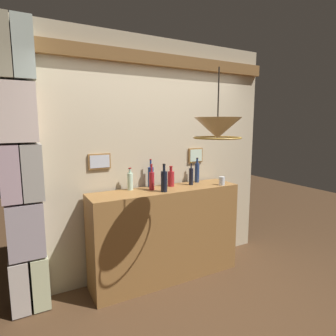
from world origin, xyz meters
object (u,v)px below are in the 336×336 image
object	(u,v)px
liquor_bottle_scotch	(197,172)
liquor_bottle_port	(171,178)
liquor_bottle_sherry	(191,176)
pendant_lamp	(218,129)
liquor_bottle_vermouth	(130,181)
glass_tumbler_rocks	(222,181)
liquor_bottle_bourbon	(164,181)
liquor_bottle_rye	(152,180)
liquor_bottle_amaro	(151,177)

from	to	relation	value
liquor_bottle_scotch	liquor_bottle_port	size ratio (longest dim) A/B	1.28
liquor_bottle_sherry	pendant_lamp	world-z (taller)	pendant_lamp
liquor_bottle_vermouth	glass_tumbler_rocks	size ratio (longest dim) A/B	2.46
liquor_bottle_scotch	liquor_bottle_vermouth	xyz separation A→B (m)	(-0.91, -0.00, -0.03)
liquor_bottle_bourbon	liquor_bottle_scotch	bearing A→B (deg)	23.03
liquor_bottle_bourbon	liquor_bottle_rye	xyz separation A→B (m)	(-0.08, 0.15, -0.01)
liquor_bottle_amaro	liquor_bottle_bourbon	distance (m)	0.29
liquor_bottle_amaro	liquor_bottle_port	world-z (taller)	liquor_bottle_amaro
liquor_bottle_scotch	liquor_bottle_rye	xyz separation A→B (m)	(-0.70, -0.11, -0.02)
liquor_bottle_amaro	glass_tumbler_rocks	distance (m)	0.87
liquor_bottle_bourbon	liquor_bottle_vermouth	size ratio (longest dim) A/B	1.22
liquor_bottle_port	liquor_bottle_sherry	xyz separation A→B (m)	(0.26, -0.05, 0.01)
liquor_bottle_amaro	liquor_bottle_vermouth	world-z (taller)	liquor_bottle_amaro
liquor_bottle_amaro	liquor_bottle_rye	xyz separation A→B (m)	(-0.06, -0.15, -0.02)
liquor_bottle_scotch	liquor_bottle_vermouth	size ratio (longest dim) A/B	1.24
liquor_bottle_sherry	liquor_bottle_bourbon	size ratio (longest dim) A/B	0.91
liquor_bottle_port	glass_tumbler_rocks	bearing A→B (deg)	-22.85
liquor_bottle_port	liquor_bottle_sherry	distance (m)	0.26
liquor_bottle_rye	pendant_lamp	xyz separation A→B (m)	(0.21, -0.89, 0.59)
liquor_bottle_rye	pendant_lamp	size ratio (longest dim) A/B	0.50
liquor_bottle_rye	liquor_bottle_sherry	bearing A→B (deg)	1.51
liquor_bottle_bourbon	liquor_bottle_vermouth	world-z (taller)	liquor_bottle_bourbon
liquor_bottle_vermouth	liquor_bottle_rye	size ratio (longest dim) A/B	0.86
liquor_bottle_amaro	liquor_bottle_vermouth	xyz separation A→B (m)	(-0.27, -0.03, -0.02)
liquor_bottle_port	pendant_lamp	distance (m)	1.13
liquor_bottle_bourbon	glass_tumbler_rocks	world-z (taller)	liquor_bottle_bourbon
liquor_bottle_scotch	liquor_bottle_bourbon	size ratio (longest dim) A/B	1.02
liquor_bottle_amaro	liquor_bottle_sherry	bearing A→B (deg)	-15.16
liquor_bottle_sherry	glass_tumbler_rocks	xyz separation A→B (m)	(0.32, -0.20, -0.06)
liquor_bottle_port	liquor_bottle_rye	size ratio (longest dim) A/B	0.83
liquor_bottle_vermouth	glass_tumbler_rocks	distance (m)	1.12
liquor_bottle_scotch	liquor_bottle_port	bearing A→B (deg)	-172.77
liquor_bottle_port	pendant_lamp	bearing A→B (deg)	-94.32
liquor_bottle_bourbon	liquor_bottle_rye	bearing A→B (deg)	118.99
liquor_bottle_scotch	glass_tumbler_rocks	xyz separation A→B (m)	(0.17, -0.30, -0.08)
liquor_bottle_vermouth	liquor_bottle_rye	world-z (taller)	liquor_bottle_rye
liquor_bottle_sherry	liquor_bottle_rye	xyz separation A→B (m)	(-0.54, -0.01, 0.00)
liquor_bottle_scotch	liquor_bottle_vermouth	bearing A→B (deg)	-179.90
liquor_bottle_port	liquor_bottle_bourbon	distance (m)	0.29
liquor_bottle_vermouth	liquor_bottle_sherry	bearing A→B (deg)	-7.42
liquor_bottle_rye	liquor_bottle_bourbon	bearing A→B (deg)	-61.01
liquor_bottle_vermouth	pendant_lamp	xyz separation A→B (m)	(0.43, -1.00, 0.60)
liquor_bottle_scotch	liquor_bottle_rye	size ratio (longest dim) A/B	1.06
liquor_bottle_bourbon	liquor_bottle_vermouth	distance (m)	0.39
liquor_bottle_amaro	liquor_bottle_sherry	size ratio (longest dim) A/B	1.18
liquor_bottle_sherry	liquor_bottle_bourbon	distance (m)	0.49
liquor_bottle_port	glass_tumbler_rocks	distance (m)	0.63
liquor_bottle_vermouth	liquor_bottle_rye	bearing A→B (deg)	-27.59
liquor_bottle_bourbon	liquor_bottle_rye	size ratio (longest dim) A/B	1.05
liquor_bottle_scotch	liquor_bottle_sherry	distance (m)	0.19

